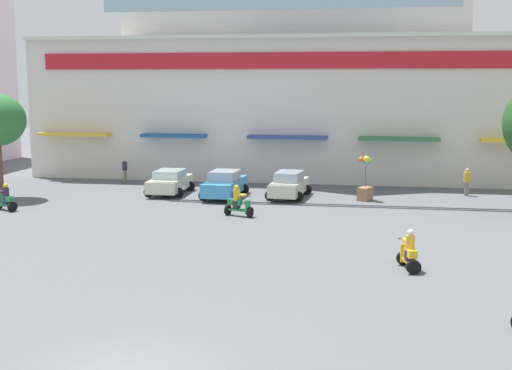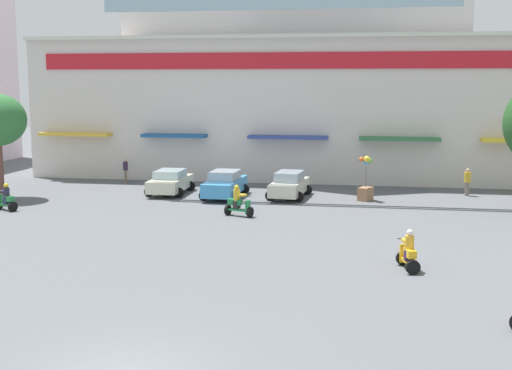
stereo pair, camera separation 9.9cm
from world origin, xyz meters
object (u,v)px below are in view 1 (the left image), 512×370
object	(u,v)px
parked_car_1	(224,184)
pedestrian_0	(467,180)
parked_car_0	(170,182)
balloon_vendor_cart	(365,184)
scooter_rider_5	(238,203)
parked_car_2	(289,185)
pedestrian_1	(125,169)
scooter_rider_2	(5,199)
scooter_rider_0	(409,253)

from	to	relation	value
parked_car_1	pedestrian_0	world-z (taller)	pedestrian_0
parked_car_0	parked_car_1	distance (m)	3.55
balloon_vendor_cart	parked_car_0	bearing A→B (deg)	178.58
parked_car_1	scooter_rider_5	bearing A→B (deg)	-70.60
parked_car_2	scooter_rider_5	world-z (taller)	scooter_rider_5
pedestrian_1	balloon_vendor_cart	xyz separation A→B (m)	(15.86, -4.27, -0.01)
parked_car_0	scooter_rider_5	distance (m)	7.99
parked_car_1	scooter_rider_2	xyz separation A→B (m)	(-10.44, -5.84, -0.19)
scooter_rider_0	scooter_rider_2	bearing A→B (deg)	158.40
parked_car_2	scooter_rider_0	world-z (taller)	parked_car_2
parked_car_0	parked_car_1	world-z (taller)	parked_car_1
scooter_rider_2	balloon_vendor_cart	bearing A→B (deg)	18.59
scooter_rider_0	balloon_vendor_cart	size ratio (longest dim) A/B	0.59
pedestrian_0	pedestrian_1	world-z (taller)	pedestrian_0
parked_car_0	pedestrian_0	bearing A→B (deg)	7.63
balloon_vendor_cart	pedestrian_0	bearing A→B (deg)	24.02
parked_car_0	pedestrian_0	distance (m)	17.60
scooter_rider_0	balloon_vendor_cart	bearing A→B (deg)	96.81
parked_car_0	scooter_rider_2	size ratio (longest dim) A/B	2.84
parked_car_0	balloon_vendor_cart	xyz separation A→B (m)	(11.56, -0.29, 0.18)
scooter_rider_0	pedestrian_1	world-z (taller)	pedestrian_1
pedestrian_1	balloon_vendor_cart	bearing A→B (deg)	-15.08
parked_car_0	pedestrian_1	size ratio (longest dim) A/B	2.55
parked_car_1	pedestrian_1	distance (m)	9.07
parked_car_1	parked_car_2	distance (m)	3.74
scooter_rider_0	scooter_rider_5	distance (m)	11.67
pedestrian_1	balloon_vendor_cart	distance (m)	16.42
parked_car_0	scooter_rider_2	xyz separation A→B (m)	(-6.96, -6.51, -0.14)
parked_car_1	balloon_vendor_cart	distance (m)	8.08
scooter_rider_0	pedestrian_1	distance (m)	25.51
scooter_rider_0	scooter_rider_2	xyz separation A→B (m)	(-20.22, 8.00, -0.03)
balloon_vendor_cart	parked_car_1	bearing A→B (deg)	-177.25
parked_car_1	pedestrian_0	xyz separation A→B (m)	(13.96, 3.01, 0.13)
parked_car_2	balloon_vendor_cart	size ratio (longest dim) A/B	1.66
scooter_rider_2	pedestrian_0	distance (m)	25.96
scooter_rider_0	pedestrian_0	distance (m)	17.37
parked_car_1	balloon_vendor_cart	world-z (taller)	balloon_vendor_cart
scooter_rider_5	pedestrian_0	bearing A→B (deg)	34.36
scooter_rider_2	pedestrian_0	bearing A→B (deg)	19.93
parked_car_1	pedestrian_1	bearing A→B (deg)	149.09
scooter_rider_0	scooter_rider_5	xyz separation A→B (m)	(-7.92, 8.58, 0.03)
parked_car_2	scooter_rider_5	xyz separation A→B (m)	(-1.85, -5.78, -0.12)
parked_car_1	pedestrian_0	distance (m)	14.28
parked_car_0	scooter_rider_0	xyz separation A→B (m)	(13.26, -14.52, -0.12)
parked_car_2	pedestrian_0	distance (m)	10.55
parked_car_2	scooter_rider_0	size ratio (longest dim) A/B	2.80
scooter_rider_0	scooter_rider_5	size ratio (longest dim) A/B	0.96
balloon_vendor_cart	pedestrian_1	bearing A→B (deg)	164.92
parked_car_1	pedestrian_0	bearing A→B (deg)	12.17
scooter_rider_2	pedestrian_1	bearing A→B (deg)	75.79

